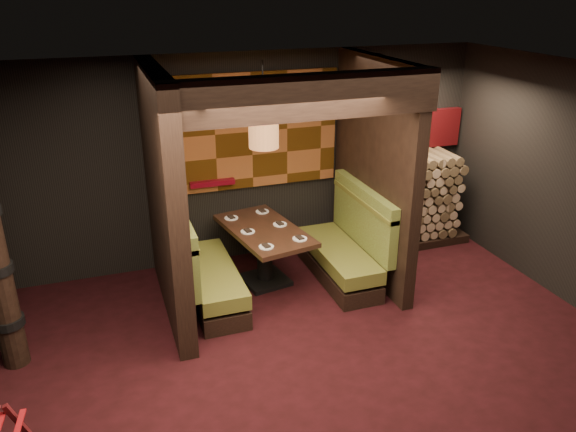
# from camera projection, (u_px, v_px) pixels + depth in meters

# --- Properties ---
(floor) EXTENTS (6.50, 5.50, 0.02)m
(floor) POSITION_uv_depth(u_px,v_px,m) (329.00, 365.00, 5.80)
(floor) COLOR black
(floor) RESTS_ON ground
(ceiling) EXTENTS (6.50, 5.50, 0.02)m
(ceiling) POSITION_uv_depth(u_px,v_px,m) (339.00, 84.00, 4.70)
(ceiling) COLOR black
(ceiling) RESTS_ON ground
(wall_back) EXTENTS (6.50, 0.02, 2.85)m
(wall_back) POSITION_uv_depth(u_px,v_px,m) (253.00, 159.00, 7.65)
(wall_back) COLOR black
(wall_back) RESTS_ON ground
(partition_left) EXTENTS (0.20, 2.20, 2.85)m
(partition_left) POSITION_uv_depth(u_px,v_px,m) (164.00, 197.00, 6.28)
(partition_left) COLOR black
(partition_left) RESTS_ON floor
(partition_right) EXTENTS (0.15, 2.10, 2.85)m
(partition_right) POSITION_uv_depth(u_px,v_px,m) (374.00, 172.00, 7.13)
(partition_right) COLOR black
(partition_right) RESTS_ON floor
(header_beam) EXTENTS (2.85, 0.18, 0.44)m
(header_beam) POSITION_uv_depth(u_px,v_px,m) (306.00, 97.00, 5.39)
(header_beam) COLOR black
(header_beam) RESTS_ON partition_left
(tapa_back_panel) EXTENTS (2.40, 0.06, 1.55)m
(tapa_back_panel) POSITION_uv_depth(u_px,v_px,m) (251.00, 131.00, 7.45)
(tapa_back_panel) COLOR brown
(tapa_back_panel) RESTS_ON wall_back
(tapa_side_panel) EXTENTS (0.04, 1.85, 1.45)m
(tapa_side_panel) POSITION_uv_depth(u_px,v_px,m) (169.00, 156.00, 6.30)
(tapa_side_panel) COLOR brown
(tapa_side_panel) RESTS_ON partition_left
(lacquer_shelf) EXTENTS (0.60, 0.12, 0.07)m
(lacquer_shelf) POSITION_uv_depth(u_px,v_px,m) (212.00, 183.00, 7.47)
(lacquer_shelf) COLOR #5E0612
(lacquer_shelf) RESTS_ON wall_back
(booth_bench_left) EXTENTS (0.68, 1.60, 1.14)m
(booth_bench_left) POSITION_uv_depth(u_px,v_px,m) (204.00, 273.00, 6.79)
(booth_bench_left) COLOR black
(booth_bench_left) RESTS_ON floor
(booth_bench_right) EXTENTS (0.68, 1.60, 1.14)m
(booth_bench_right) POSITION_uv_depth(u_px,v_px,m) (346.00, 250.00, 7.37)
(booth_bench_right) COLOR black
(booth_bench_right) RESTS_ON floor
(dining_table) EXTENTS (1.04, 1.58, 0.77)m
(dining_table) POSITION_uv_depth(u_px,v_px,m) (264.00, 245.00, 7.19)
(dining_table) COLOR black
(dining_table) RESTS_ON floor
(place_settings) EXTENTS (0.81, 1.25, 0.03)m
(place_settings) POSITION_uv_depth(u_px,v_px,m) (264.00, 228.00, 7.09)
(place_settings) COLOR white
(place_settings) RESTS_ON dining_table
(pendant_lamp) EXTENTS (0.36, 0.36, 1.01)m
(pendant_lamp) POSITION_uv_depth(u_px,v_px,m) (264.00, 129.00, 6.56)
(pendant_lamp) COLOR #965C31
(pendant_lamp) RESTS_ON ceiling
(firewood_stack) EXTENTS (1.73, 0.70, 1.36)m
(firewood_stack) POSITION_uv_depth(u_px,v_px,m) (410.00, 200.00, 8.28)
(firewood_stack) COLOR black
(firewood_stack) RESTS_ON floor
(mosaic_header) EXTENTS (1.83, 0.10, 0.56)m
(mosaic_header) POSITION_uv_depth(u_px,v_px,m) (404.00, 131.00, 8.20)
(mosaic_header) COLOR maroon
(mosaic_header) RESTS_ON wall_back
(bay_front_post) EXTENTS (0.08, 0.08, 2.85)m
(bay_front_post) POSITION_uv_depth(u_px,v_px,m) (371.00, 165.00, 7.38)
(bay_front_post) COLOR black
(bay_front_post) RESTS_ON floor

